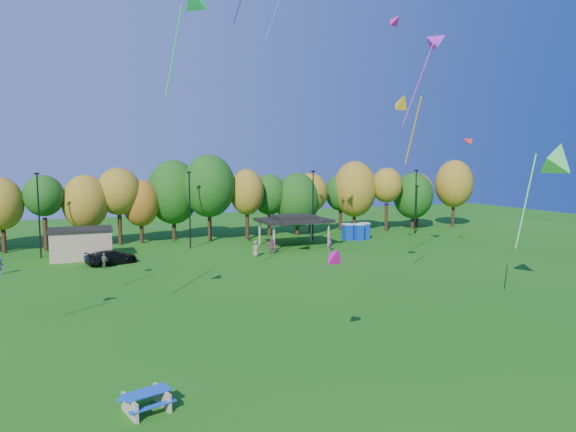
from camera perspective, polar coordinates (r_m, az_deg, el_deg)
name	(u,v)px	position (r m, az deg, el deg)	size (l,w,h in m)	color
ground	(328,390)	(24.56, 4.50, -18.69)	(160.00, 160.00, 0.00)	#19600F
tree_line	(156,196)	(66.15, -14.42, 2.13)	(93.57, 10.55, 11.15)	black
lamp_posts	(190,207)	(61.31, -10.87, 0.96)	(64.50, 0.25, 9.09)	black
utility_building	(81,243)	(58.50, -22.01, -2.84)	(6.30, 4.30, 3.25)	tan
pavilion	(294,220)	(62.18, 0.62, -0.41)	(8.20, 6.20, 3.77)	tan
porta_potties	(357,231)	(68.03, 7.65, -1.70)	(3.75, 1.85, 2.18)	#0D3BB5
picnic_table	(146,400)	(23.22, -15.46, -19.10)	(2.31, 2.08, 0.84)	tan
car_c	(109,257)	(55.09, -19.30, -4.32)	(2.13, 4.62, 1.28)	#0B1E46
car_d	(112,257)	(54.44, -18.95, -4.35)	(2.00, 4.93, 1.43)	black
far_person_0	(329,244)	(59.22, 4.61, -3.07)	(0.62, 0.41, 1.71)	#AC51A6
far_person_2	(0,266)	(53.61, -29.38, -4.88)	(1.03, 0.59, 1.59)	#4D418F
far_person_3	(272,246)	(57.39, -1.79, -3.36)	(1.58, 0.50, 1.70)	#A14366
far_person_4	(104,261)	(52.53, -19.74, -4.69)	(0.91, 0.38, 1.55)	#597A4B
far_person_5	(256,249)	(55.58, -3.59, -3.64)	(0.87, 0.56, 1.77)	#83835A
kite_1	(336,255)	(26.46, 5.31, -4.34)	(1.08, 1.38, 1.27)	#D60B8B
kite_6	(438,41)	(47.62, 16.33, 18.18)	(4.97, 2.19, 8.49)	purple
kite_7	(467,141)	(57.00, 19.28, 7.91)	(1.47, 1.35, 1.21)	red
kite_9	(402,102)	(40.17, 12.58, 12.24)	(1.24, 3.23, 5.43)	#F2A619
kite_10	(557,156)	(40.85, 27.69, 5.93)	(5.10, 3.25, 8.03)	#4EDE56
kite_13	(396,20)	(46.66, 11.90, 20.55)	(1.33, 1.54, 1.34)	#D2238D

